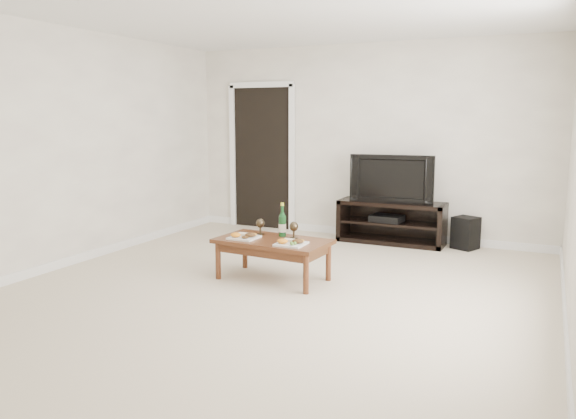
{
  "coord_description": "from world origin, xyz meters",
  "views": [
    {
      "loc": [
        2.28,
        -4.6,
        1.65
      ],
      "look_at": [
        -0.11,
        0.55,
        0.7
      ],
      "focal_mm": 35.0,
      "sensor_mm": 36.0,
      "label": 1
    }
  ],
  "objects_px": {
    "coffee_table": "(273,260)",
    "television": "(393,178)",
    "subwoofer": "(466,233)",
    "media_console": "(391,222)"
  },
  "relations": [
    {
      "from": "coffee_table",
      "to": "television",
      "type": "bearing_deg",
      "value": 73.06
    },
    {
      "from": "television",
      "to": "coffee_table",
      "type": "bearing_deg",
      "value": -113.75
    },
    {
      "from": "television",
      "to": "coffee_table",
      "type": "xyz_separation_m",
      "value": [
        -0.66,
        -2.15,
        -0.65
      ]
    },
    {
      "from": "subwoofer",
      "to": "coffee_table",
      "type": "xyz_separation_m",
      "value": [
        -1.59,
        -2.23,
        0.01
      ]
    },
    {
      "from": "television",
      "to": "coffee_table",
      "type": "distance_m",
      "value": 2.34
    },
    {
      "from": "coffee_table",
      "to": "subwoofer",
      "type": "bearing_deg",
      "value": 54.55
    },
    {
      "from": "media_console",
      "to": "television",
      "type": "height_order",
      "value": "television"
    },
    {
      "from": "media_console",
      "to": "subwoofer",
      "type": "relative_size",
      "value": 3.4
    },
    {
      "from": "subwoofer",
      "to": "coffee_table",
      "type": "distance_m",
      "value": 2.73
    },
    {
      "from": "subwoofer",
      "to": "coffee_table",
      "type": "relative_size",
      "value": 0.36
    }
  ]
}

